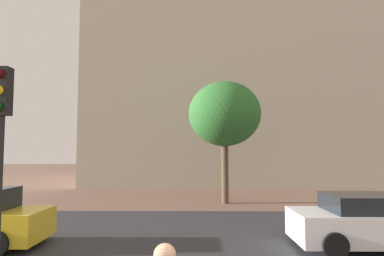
{
  "coord_description": "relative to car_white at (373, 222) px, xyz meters",
  "views": [
    {
      "loc": [
        0.09,
        -2.31,
        2.61
      ],
      "look_at": [
        -0.06,
        10.03,
        3.49
      ],
      "focal_mm": 31.4,
      "sensor_mm": 36.0,
      "label": 1
    }
  ],
  "objects": [
    {
      "name": "street_asphalt_strip",
      "position": [
        -4.9,
        1.72,
        -0.7
      ],
      "size": [
        120.0,
        7.83,
        0.0
      ],
      "primitive_type": "cube",
      "color": "#2D2D33",
      "rests_on": "ground_plane"
    },
    {
      "name": "car_white",
      "position": [
        0.0,
        0.0,
        0.0
      ],
      "size": [
        4.27,
        2.07,
        1.45
      ],
      "color": "silver",
      "rests_on": "ground_plane"
    },
    {
      "name": "ground_plane",
      "position": [
        -4.9,
        2.94,
        -0.7
      ],
      "size": [
        120.0,
        120.0,
        0.0
      ],
      "primitive_type": "plane",
      "color": "brown"
    },
    {
      "name": "tree_curb_far",
      "position": [
        -3.34,
        7.93,
        3.85
      ],
      "size": [
        3.73,
        3.73,
        6.26
      ],
      "color": "brown",
      "rests_on": "ground_plane"
    },
    {
      "name": "landmark_building",
      "position": [
        -1.78,
        21.33,
        10.46
      ],
      "size": [
        22.52,
        14.21,
        33.1
      ],
      "color": "#B2A893",
      "rests_on": "ground_plane"
    },
    {
      "name": "traffic_light_pole",
      "position": [
        -8.4,
        -3.27,
        2.24
      ],
      "size": [
        0.28,
        0.34,
        4.18
      ],
      "color": "black",
      "rests_on": "ground_plane"
    }
  ]
}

